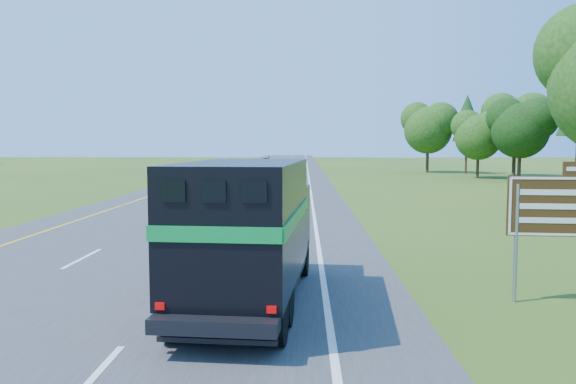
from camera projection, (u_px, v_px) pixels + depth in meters
name	position (u px, v px, depth m)	size (l,w,h in m)	color
road	(254.00, 180.00, 56.10)	(15.00, 260.00, 0.04)	#38383A
lane_markings	(254.00, 180.00, 56.10)	(11.15, 260.00, 0.01)	yellow
horse_truck	(249.00, 228.00, 12.19)	(2.75, 7.26, 3.15)	black
white_suv	(223.00, 167.00, 62.73)	(3.25, 7.04, 1.96)	silver
far_car	(266.00, 157.00, 121.94)	(1.71, 4.25, 1.45)	#AEADB4
exit_sign	(552.00, 212.00, 12.40)	(1.87, 0.21, 3.17)	gray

